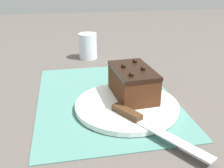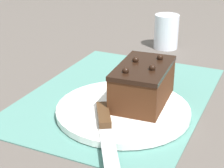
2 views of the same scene
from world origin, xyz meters
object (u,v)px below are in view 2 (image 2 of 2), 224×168
object	(u,v)px
chocolate_cake	(143,84)
drinking_glass	(166,32)
cake_plate	(123,110)
serving_knife	(106,128)

from	to	relation	value
chocolate_cake	drinking_glass	xyz separation A→B (m)	(-0.37, -0.07, -0.01)
cake_plate	drinking_glass	xyz separation A→B (m)	(-0.41, -0.05, 0.04)
chocolate_cake	drinking_glass	world-z (taller)	chocolate_cake
cake_plate	serving_knife	xyz separation A→B (m)	(0.09, 0.01, 0.01)
chocolate_cake	serving_knife	distance (m)	0.13
chocolate_cake	cake_plate	bearing A→B (deg)	-32.16
serving_knife	drinking_glass	world-z (taller)	drinking_glass
cake_plate	serving_knife	bearing A→B (deg)	4.81
chocolate_cake	drinking_glass	bearing A→B (deg)	-169.37
cake_plate	drinking_glass	world-z (taller)	drinking_glass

